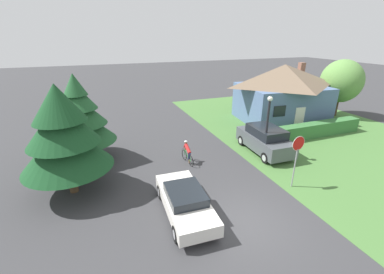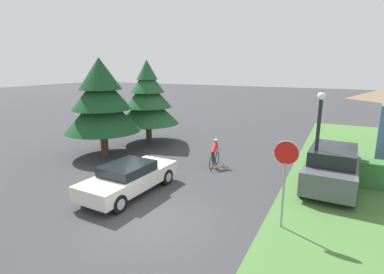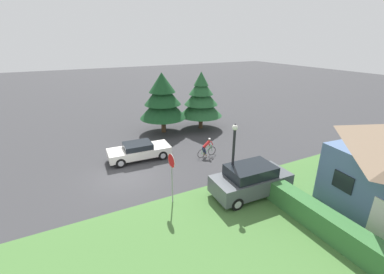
{
  "view_description": "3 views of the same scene",
  "coord_description": "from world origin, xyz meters",
  "px_view_note": "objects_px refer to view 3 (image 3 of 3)",
  "views": [
    {
      "loc": [
        -5.33,
        -7.63,
        7.67
      ],
      "look_at": [
        0.02,
        6.28,
        1.72
      ],
      "focal_mm": 24.0,
      "sensor_mm": 36.0,
      "label": 1
    },
    {
      "loc": [
        5.39,
        -7.72,
        5.19
      ],
      "look_at": [
        -0.92,
        4.88,
        1.83
      ],
      "focal_mm": 28.0,
      "sensor_mm": 36.0,
      "label": 2
    },
    {
      "loc": [
        15.16,
        -2.9,
        8.46
      ],
      "look_at": [
        -0.62,
        5.16,
        1.66
      ],
      "focal_mm": 24.0,
      "sensor_mm": 36.0,
      "label": 3
    }
  ],
  "objects_px": {
    "sedan_left_lane": "(139,151)",
    "parked_suv_right": "(251,180)",
    "cyclist": "(207,148)",
    "street_lamp": "(233,152)",
    "stop_sign": "(172,168)",
    "conifer_tall_far": "(201,99)",
    "conifer_tall_near": "(163,99)"
  },
  "relations": [
    {
      "from": "sedan_left_lane",
      "to": "stop_sign",
      "type": "bearing_deg",
      "value": -86.62
    },
    {
      "from": "parked_suv_right",
      "to": "stop_sign",
      "type": "distance_m",
      "value": 4.65
    },
    {
      "from": "sedan_left_lane",
      "to": "stop_sign",
      "type": "relative_size",
      "value": 1.57
    },
    {
      "from": "street_lamp",
      "to": "conifer_tall_far",
      "type": "distance_m",
      "value": 11.78
    },
    {
      "from": "stop_sign",
      "to": "conifer_tall_far",
      "type": "height_order",
      "value": "conifer_tall_far"
    },
    {
      "from": "sedan_left_lane",
      "to": "stop_sign",
      "type": "height_order",
      "value": "stop_sign"
    },
    {
      "from": "parked_suv_right",
      "to": "stop_sign",
      "type": "height_order",
      "value": "stop_sign"
    },
    {
      "from": "sedan_left_lane",
      "to": "parked_suv_right",
      "type": "height_order",
      "value": "parked_suv_right"
    },
    {
      "from": "conifer_tall_far",
      "to": "street_lamp",
      "type": "bearing_deg",
      "value": -20.12
    },
    {
      "from": "cyclist",
      "to": "conifer_tall_far",
      "type": "bearing_deg",
      "value": 59.61
    },
    {
      "from": "parked_suv_right",
      "to": "conifer_tall_far",
      "type": "xyz_separation_m",
      "value": [
        -11.69,
        3.19,
        2.07
      ]
    },
    {
      "from": "parked_suv_right",
      "to": "conifer_tall_near",
      "type": "distance_m",
      "value": 12.52
    },
    {
      "from": "street_lamp",
      "to": "conifer_tall_near",
      "type": "xyz_separation_m",
      "value": [
        -11.66,
        0.3,
        0.66
      ]
    },
    {
      "from": "stop_sign",
      "to": "street_lamp",
      "type": "relative_size",
      "value": 0.69
    },
    {
      "from": "street_lamp",
      "to": "stop_sign",
      "type": "bearing_deg",
      "value": -100.67
    },
    {
      "from": "sedan_left_lane",
      "to": "cyclist",
      "type": "xyz_separation_m",
      "value": [
        1.86,
        4.73,
        0.02
      ]
    },
    {
      "from": "cyclist",
      "to": "parked_suv_right",
      "type": "distance_m",
      "value": 5.61
    },
    {
      "from": "cyclist",
      "to": "street_lamp",
      "type": "xyz_separation_m",
      "value": [
        4.96,
        -1.21,
        1.89
      ]
    },
    {
      "from": "stop_sign",
      "to": "conifer_tall_near",
      "type": "distance_m",
      "value": 11.68
    },
    {
      "from": "sedan_left_lane",
      "to": "parked_suv_right",
      "type": "xyz_separation_m",
      "value": [
        7.45,
        4.38,
        0.23
      ]
    },
    {
      "from": "stop_sign",
      "to": "conifer_tall_near",
      "type": "bearing_deg",
      "value": -21.52
    },
    {
      "from": "stop_sign",
      "to": "conifer_tall_far",
      "type": "xyz_separation_m",
      "value": [
        -10.41,
        7.5,
        0.87
      ]
    },
    {
      "from": "parked_suv_right",
      "to": "street_lamp",
      "type": "distance_m",
      "value": 1.99
    },
    {
      "from": "cyclist",
      "to": "street_lamp",
      "type": "relative_size",
      "value": 0.39
    },
    {
      "from": "sedan_left_lane",
      "to": "cyclist",
      "type": "height_order",
      "value": "cyclist"
    },
    {
      "from": "conifer_tall_near",
      "to": "conifer_tall_far",
      "type": "height_order",
      "value": "conifer_tall_near"
    },
    {
      "from": "cyclist",
      "to": "conifer_tall_far",
      "type": "relative_size",
      "value": 0.3
    },
    {
      "from": "sedan_left_lane",
      "to": "cyclist",
      "type": "distance_m",
      "value": 5.08
    },
    {
      "from": "cyclist",
      "to": "conifer_tall_far",
      "type": "xyz_separation_m",
      "value": [
        -6.1,
        2.84,
        2.28
      ]
    },
    {
      "from": "sedan_left_lane",
      "to": "stop_sign",
      "type": "xyz_separation_m",
      "value": [
        6.17,
        0.07,
        1.43
      ]
    },
    {
      "from": "sedan_left_lane",
      "to": "street_lamp",
      "type": "xyz_separation_m",
      "value": [
        6.82,
        3.52,
        1.91
      ]
    },
    {
      "from": "conifer_tall_near",
      "to": "street_lamp",
      "type": "bearing_deg",
      "value": -1.47
    }
  ]
}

